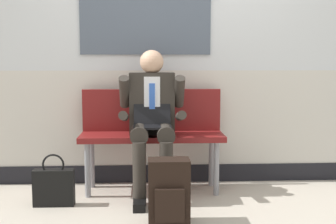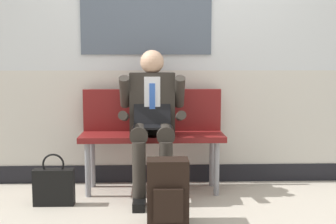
{
  "view_description": "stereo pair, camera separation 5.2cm",
  "coord_description": "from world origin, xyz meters",
  "px_view_note": "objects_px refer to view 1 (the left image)",
  "views": [
    {
      "loc": [
        -0.32,
        -3.55,
        1.18
      ],
      "look_at": [
        -0.13,
        0.14,
        0.75
      ],
      "focal_mm": 46.71,
      "sensor_mm": 36.0,
      "label": 1
    },
    {
      "loc": [
        -0.26,
        -3.55,
        1.18
      ],
      "look_at": [
        -0.13,
        0.14,
        0.75
      ],
      "focal_mm": 46.71,
      "sensor_mm": 36.0,
      "label": 2
    }
  ],
  "objects_px": {
    "bench_with_person": "(152,129)",
    "backpack": "(169,192)",
    "handbag": "(54,187)",
    "person_seated": "(152,118)"
  },
  "relations": [
    {
      "from": "person_seated",
      "to": "bench_with_person",
      "type": "bearing_deg",
      "value": 90.0
    },
    {
      "from": "bench_with_person",
      "to": "backpack",
      "type": "relative_size",
      "value": 2.7
    },
    {
      "from": "bench_with_person",
      "to": "backpack",
      "type": "xyz_separation_m",
      "value": [
        0.11,
        -0.87,
        -0.33
      ]
    },
    {
      "from": "bench_with_person",
      "to": "person_seated",
      "type": "distance_m",
      "value": 0.24
    },
    {
      "from": "backpack",
      "to": "bench_with_person",
      "type": "bearing_deg",
      "value": 97.26
    },
    {
      "from": "bench_with_person",
      "to": "person_seated",
      "type": "bearing_deg",
      "value": -90.0
    },
    {
      "from": "bench_with_person",
      "to": "handbag",
      "type": "xyz_separation_m",
      "value": [
        -0.81,
        -0.44,
        -0.4
      ]
    },
    {
      "from": "bench_with_person",
      "to": "handbag",
      "type": "bearing_deg",
      "value": -151.77
    },
    {
      "from": "person_seated",
      "to": "handbag",
      "type": "distance_m",
      "value": 1.0
    },
    {
      "from": "handbag",
      "to": "backpack",
      "type": "bearing_deg",
      "value": -25.3
    }
  ]
}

